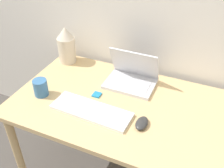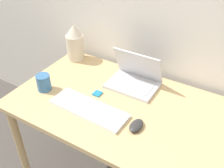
{
  "view_description": "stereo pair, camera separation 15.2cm",
  "coord_description": "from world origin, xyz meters",
  "px_view_note": "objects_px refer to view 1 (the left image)",
  "views": [
    {
      "loc": [
        0.42,
        -0.72,
        1.7
      ],
      "look_at": [
        -0.08,
        0.41,
        0.81
      ],
      "focal_mm": 42.0,
      "sensor_mm": 36.0,
      "label": 1
    },
    {
      "loc": [
        0.55,
        -0.65,
        1.7
      ],
      "look_at": [
        -0.08,
        0.41,
        0.81
      ],
      "focal_mm": 42.0,
      "sensor_mm": 36.0,
      "label": 2
    }
  ],
  "objects_px": {
    "keyboard": "(91,111)",
    "mp3_player": "(97,95)",
    "mug": "(41,88)",
    "vase": "(66,45)",
    "laptop": "(132,77)",
    "mouse": "(142,123)"
  },
  "relations": [
    {
      "from": "mouse",
      "to": "vase",
      "type": "bearing_deg",
      "value": 149.66
    },
    {
      "from": "mouse",
      "to": "mp3_player",
      "type": "distance_m",
      "value": 0.36
    },
    {
      "from": "mouse",
      "to": "vase",
      "type": "height_order",
      "value": "vase"
    },
    {
      "from": "laptop",
      "to": "mouse",
      "type": "height_order",
      "value": "laptop"
    },
    {
      "from": "mp3_player",
      "to": "mug",
      "type": "bearing_deg",
      "value": -157.63
    },
    {
      "from": "mug",
      "to": "mouse",
      "type": "bearing_deg",
      "value": -0.58
    },
    {
      "from": "keyboard",
      "to": "mug",
      "type": "height_order",
      "value": "mug"
    },
    {
      "from": "keyboard",
      "to": "mp3_player",
      "type": "bearing_deg",
      "value": 104.84
    },
    {
      "from": "laptop",
      "to": "mug",
      "type": "relative_size",
      "value": 2.98
    },
    {
      "from": "vase",
      "to": "mouse",
      "type": "bearing_deg",
      "value": -30.34
    },
    {
      "from": "mp3_player",
      "to": "mug",
      "type": "xyz_separation_m",
      "value": [
        -0.31,
        -0.13,
        0.05
      ]
    },
    {
      "from": "keyboard",
      "to": "vase",
      "type": "distance_m",
      "value": 0.61
    },
    {
      "from": "laptop",
      "to": "vase",
      "type": "bearing_deg",
      "value": 172.03
    },
    {
      "from": "laptop",
      "to": "keyboard",
      "type": "height_order",
      "value": "laptop"
    },
    {
      "from": "mouse",
      "to": "mp3_player",
      "type": "height_order",
      "value": "mouse"
    },
    {
      "from": "mp3_player",
      "to": "mouse",
      "type": "bearing_deg",
      "value": -22.03
    },
    {
      "from": "keyboard",
      "to": "mp3_player",
      "type": "distance_m",
      "value": 0.15
    },
    {
      "from": "vase",
      "to": "mug",
      "type": "xyz_separation_m",
      "value": [
        0.06,
        -0.41,
        -0.08
      ]
    },
    {
      "from": "mouse",
      "to": "laptop",
      "type": "bearing_deg",
      "value": 118.44
    },
    {
      "from": "laptop",
      "to": "keyboard",
      "type": "bearing_deg",
      "value": -107.07
    },
    {
      "from": "keyboard",
      "to": "vase",
      "type": "xyz_separation_m",
      "value": [
        -0.41,
        0.43,
        0.12
      ]
    },
    {
      "from": "keyboard",
      "to": "mp3_player",
      "type": "height_order",
      "value": "keyboard"
    }
  ]
}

